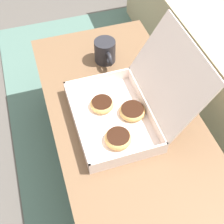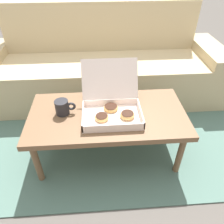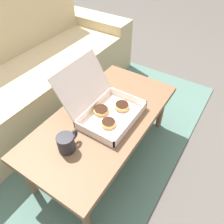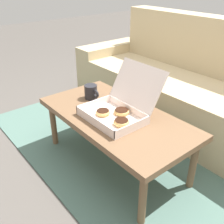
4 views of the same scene
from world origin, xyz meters
The scene contains 6 objects.
ground_plane centered at (0.00, 0.00, 0.00)m, with size 12.00×12.00×0.00m, color #514C47.
area_rug centered at (0.00, 0.30, 0.01)m, with size 2.53×1.79×0.01m, color #4C6B60.
couch centered at (0.00, 0.78, 0.31)m, with size 2.41×0.76×0.92m.
coffee_table centered at (0.00, -0.10, 0.37)m, with size 1.10×0.56×0.41m.
pastry_box centered at (0.03, -0.10, 0.47)m, with size 0.40×0.43×0.31m.
coffee_mug centered at (-0.31, -0.08, 0.46)m, with size 0.14×0.09×0.10m.
Camera 4 is at (1.16, -1.08, 1.25)m, focal length 42.00 mm.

